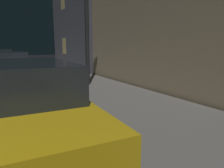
# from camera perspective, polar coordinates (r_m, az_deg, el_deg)

# --- Properties ---
(car_yellow_cab) EXTENTS (2.15, 4.42, 1.43)m
(car_yellow_cab) POSITION_cam_1_polar(r_m,az_deg,el_deg) (3.81, -23.13, -5.37)
(car_yellow_cab) COLOR gold
(car_yellow_cab) RESTS_ON ground
(car_silver) EXTENTS (2.24, 4.23, 1.43)m
(car_silver) POSITION_cam_1_polar(r_m,az_deg,el_deg) (10.24, -27.11, 3.68)
(car_silver) COLOR #B7B7BF
(car_silver) RESTS_ON ground
(building_far) EXTENTS (6.15, 7.52, 10.17)m
(building_far) POSITION_cam_1_polar(r_m,az_deg,el_deg) (17.50, -1.96, 21.46)
(building_far) COLOR #4C4C56
(building_far) RESTS_ON ground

